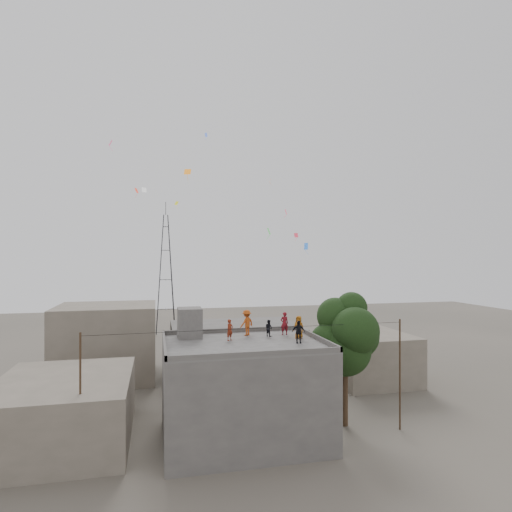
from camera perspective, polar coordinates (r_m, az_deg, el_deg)
The scene contains 18 objects.
ground at distance 29.58m, azimuth -1.69°, elevation -23.15°, with size 140.00×140.00×0.00m, color #4E4940.
main_building at distance 28.53m, azimuth -1.69°, elevation -17.50°, with size 10.00×8.00×6.10m.
parapet at distance 27.74m, azimuth -1.69°, elevation -11.18°, with size 10.00×8.00×0.30m.
stair_head_box at distance 29.70m, azimuth -8.84°, elevation -8.78°, with size 1.60×1.80×2.00m, color #4E4C49.
neighbor_west at distance 30.75m, azimuth -24.20°, elevation -18.25°, with size 8.00×10.00×4.00m, color #665D50.
neighbor_north at distance 42.34m, azimuth -2.83°, elevation -12.50°, with size 12.00×9.00×5.00m, color #4E4C49.
neighbor_northwest at distance 43.68m, azimuth -19.30°, elevation -10.77°, with size 9.00×8.00×7.00m, color #665D50.
neighbor_east at distance 42.55m, azimuth 14.74°, elevation -12.85°, with size 7.00×8.00×4.40m, color #665D50.
tree at distance 30.62m, azimuth 11.95°, elevation -10.41°, with size 4.90×4.60×9.10m.
utility_line at distance 27.23m, azimuth -0.06°, elevation -16.64°, with size 20.12×0.62×7.40m.
transmission_tower at distance 66.74m, azimuth -11.95°, elevation -2.28°, with size 2.97×2.97×20.01m.
person_red_adult at distance 30.41m, azimuth 3.81°, elevation -8.96°, with size 0.58×0.38×1.60m, color maroon.
person_orange_child at distance 29.21m, azimuth 5.72°, elevation -9.41°, with size 0.74×0.48×1.51m, color #9C5511.
person_dark_child at distance 29.81m, azimuth 1.70°, elevation -9.59°, with size 0.55×0.43×1.14m, color black.
person_dark_adult at distance 27.63m, azimuth 5.68°, elevation -10.03°, with size 0.84×0.35×1.43m, color black.
person_orange_adult at distance 30.13m, azimuth -1.25°, elevation -8.88°, with size 1.14×0.66×1.77m, color #B14614.
person_red_child at distance 28.40m, azimuth -3.51°, elevation -9.81°, with size 0.50×0.33×1.38m, color maroon.
kites at distance 34.42m, azimuth -4.28°, elevation 7.73°, with size 14.87×13.96×11.05m.
Camera 1 is at (-5.42, -26.68, 11.56)m, focal length 30.00 mm.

